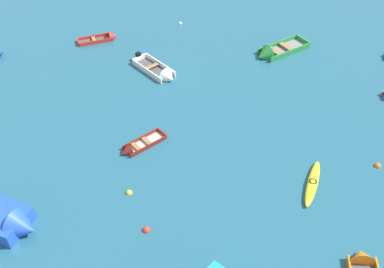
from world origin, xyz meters
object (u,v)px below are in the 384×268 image
rowboat_white_near_left (162,73)px  rowboat_green_cluster_outer (271,53)px  mooring_buoy_central (129,193)px  kayak_yellow_near_right (313,183)px  mooring_buoy_outer_edge (146,230)px  mooring_buoy_midfield (180,23)px  mooring_buoy_near_foreground (377,166)px  rowboat_red_back_row_left (106,38)px  rowboat_maroon_far_right (134,148)px

rowboat_white_near_left → rowboat_green_cluster_outer: size_ratio=0.85×
rowboat_white_near_left → mooring_buoy_central: size_ratio=10.75×
kayak_yellow_near_right → mooring_buoy_outer_edge: (-7.94, -3.99, -0.15)m
mooring_buoy_central → mooring_buoy_midfield: size_ratio=1.13×
mooring_buoy_near_foreground → mooring_buoy_midfield: bearing=132.3°
rowboat_red_back_row_left → mooring_buoy_near_foreground: bearing=-31.2°
mooring_buoy_near_foreground → mooring_buoy_midfield: 19.55m
rowboat_white_near_left → rowboat_red_back_row_left: 6.70m
mooring_buoy_outer_edge → mooring_buoy_near_foreground: 12.96m
mooring_buoy_near_foreground → rowboat_white_near_left: bearing=152.4°
rowboat_green_cluster_outer → rowboat_red_back_row_left: bearing=177.4°
kayak_yellow_near_right → mooring_buoy_central: bearing=-168.9°
mooring_buoy_central → rowboat_red_back_row_left: bearing=110.3°
mooring_buoy_outer_edge → mooring_buoy_near_foreground: bearing=27.0°
mooring_buoy_central → rowboat_white_near_left: bearing=91.7°
rowboat_white_near_left → rowboat_maroon_far_right: (-0.18, -7.50, -0.06)m
kayak_yellow_near_right → mooring_buoy_near_foreground: (3.60, 1.89, -0.15)m
rowboat_green_cluster_outer → mooring_buoy_near_foreground: (5.82, -10.59, -0.19)m
rowboat_red_back_row_left → mooring_buoy_near_foreground: (18.42, -11.17, -0.13)m
rowboat_green_cluster_outer → mooring_buoy_central: bearing=-116.4°
rowboat_green_cluster_outer → mooring_buoy_midfield: 8.30m
kayak_yellow_near_right → mooring_buoy_near_foreground: kayak_yellow_near_right is taller
rowboat_white_near_left → mooring_buoy_outer_edge: rowboat_white_near_left is taller
rowboat_white_near_left → rowboat_red_back_row_left: size_ratio=1.19×
mooring_buoy_near_foreground → kayak_yellow_near_right: bearing=-152.3°
rowboat_green_cluster_outer → kayak_yellow_near_right: size_ratio=1.25×
rowboat_red_back_row_left → kayak_yellow_near_right: rowboat_red_back_row_left is taller
rowboat_maroon_far_right → mooring_buoy_outer_edge: bearing=-70.5°
rowboat_red_back_row_left → mooring_buoy_outer_edge: 18.38m
rowboat_maroon_far_right → mooring_buoy_outer_edge: rowboat_maroon_far_right is taller
rowboat_red_back_row_left → rowboat_maroon_far_right: rowboat_red_back_row_left is taller
rowboat_white_near_left → mooring_buoy_midfield: (0.07, 7.54, -0.19)m
rowboat_red_back_row_left → rowboat_white_near_left: bearing=-39.4°
mooring_buoy_near_foreground → mooring_buoy_midfield: (-13.17, 14.46, 0.00)m
rowboat_green_cluster_outer → mooring_buoy_outer_edge: 17.44m
kayak_yellow_near_right → mooring_buoy_central: size_ratio=10.15×
rowboat_red_back_row_left → mooring_buoy_outer_edge: size_ratio=8.17×
mooring_buoy_outer_edge → rowboat_red_back_row_left: bearing=112.0°
rowboat_green_cluster_outer → kayak_yellow_near_right: 12.68m
rowboat_red_back_row_left → rowboat_green_cluster_outer: rowboat_green_cluster_outer is taller
rowboat_white_near_left → rowboat_maroon_far_right: rowboat_white_near_left is taller
rowboat_green_cluster_outer → mooring_buoy_outer_edge: size_ratio=11.44×
rowboat_green_cluster_outer → mooring_buoy_near_foreground: bearing=-61.2°
rowboat_maroon_far_right → kayak_yellow_near_right: size_ratio=0.78×
rowboat_red_back_row_left → mooring_buoy_outer_edge: bearing=-68.0°
mooring_buoy_central → rowboat_green_cluster_outer: bearing=63.6°
rowboat_white_near_left → kayak_yellow_near_right: 13.05m
rowboat_red_back_row_left → mooring_buoy_near_foreground: rowboat_red_back_row_left is taller
rowboat_maroon_far_right → kayak_yellow_near_right: bearing=-7.6°
rowboat_red_back_row_left → mooring_buoy_midfield: 6.20m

